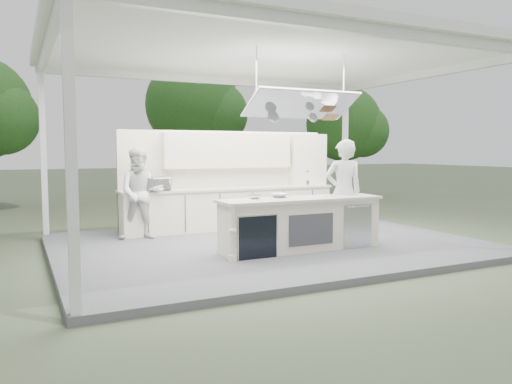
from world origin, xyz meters
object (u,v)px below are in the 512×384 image
back_counter (231,208)px  head_chef (344,192)px  sous_chef (141,193)px  demo_island (300,224)px

back_counter → head_chef: head_chef is taller
back_counter → sous_chef: bearing=-168.3°
demo_island → sous_chef: bearing=134.8°
sous_chef → back_counter: bearing=25.0°
head_chef → sous_chef: size_ratio=1.07×
demo_island → back_counter: bearing=93.6°
back_counter → head_chef: size_ratio=2.52×
demo_island → back_counter: same height
demo_island → head_chef: head_chef is taller
demo_island → head_chef: size_ratio=1.54×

